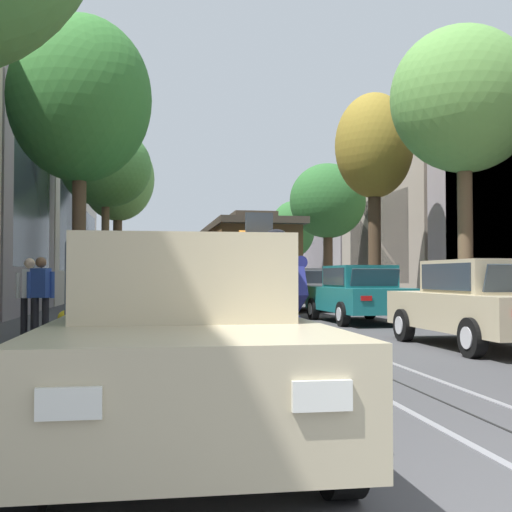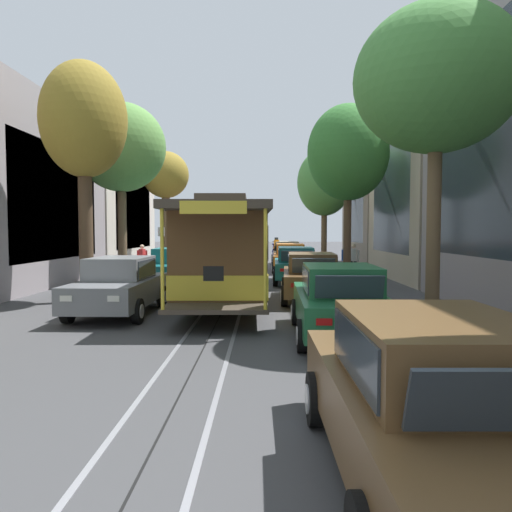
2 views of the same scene
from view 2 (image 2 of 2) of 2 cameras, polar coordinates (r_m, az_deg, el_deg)
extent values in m
plane|color=#424244|center=(16.77, -3.17, -4.92)|extent=(160.00, 160.00, 0.00)
cube|color=gray|center=(14.14, -1.78, -6.40)|extent=(0.08, 54.38, 0.01)
cube|color=gray|center=(14.23, -6.07, -6.36)|extent=(0.08, 54.38, 0.01)
cube|color=black|center=(14.17, -3.93, -6.39)|extent=(0.03, 54.38, 0.01)
cube|color=gray|center=(33.66, 15.48, 7.72)|extent=(4.77, 8.98, 10.24)
cube|color=#2D3842|center=(33.11, 11.47, 6.96)|extent=(0.04, 6.49, 6.15)
cube|color=#BCAD93|center=(24.82, 21.34, 7.27)|extent=(5.18, 8.98, 8.48)
cube|color=#2D3842|center=(24.02, 15.53, 6.50)|extent=(0.04, 6.49, 5.09)
cube|color=#2D3842|center=(15.37, 24.53, 11.82)|extent=(0.04, 6.49, 6.32)
cube|color=beige|center=(33.32, -18.92, 5.60)|extent=(5.73, 11.29, 7.79)
cube|color=#2D3842|center=(32.45, -14.15, 5.06)|extent=(0.04, 8.12, 4.68)
cube|color=#2D3842|center=(21.47, -22.25, 5.88)|extent=(0.04, 8.12, 4.62)
cube|color=#C1B28E|center=(32.46, 3.63, 0.10)|extent=(1.84, 4.31, 0.66)
cube|color=#C1B28E|center=(32.28, 3.65, 1.20)|extent=(1.49, 2.08, 0.60)
cube|color=#2D3842|center=(33.12, 3.57, 1.22)|extent=(1.33, 0.23, 0.47)
cube|color=#2D3842|center=(31.10, 3.77, 1.10)|extent=(1.30, 0.21, 0.45)
cube|color=#2D3842|center=(32.25, 2.32, 1.21)|extent=(0.04, 1.81, 0.47)
cube|color=#2D3842|center=(32.33, 4.97, 1.20)|extent=(0.04, 1.81, 0.47)
cube|color=white|center=(34.58, 2.51, 0.45)|extent=(0.28, 0.04, 0.14)
cube|color=#B21414|center=(30.27, 2.81, 0.08)|extent=(0.28, 0.04, 0.12)
cube|color=white|center=(34.64, 4.35, 0.45)|extent=(0.28, 0.04, 0.14)
cube|color=#B21414|center=(30.34, 4.91, 0.07)|extent=(0.28, 0.04, 0.12)
cylinder|color=black|center=(33.77, 2.01, -0.34)|extent=(0.21, 0.64, 0.64)
cylinder|color=silver|center=(33.77, 1.83, -0.34)|extent=(0.02, 0.35, 0.35)
cylinder|color=black|center=(33.87, 4.99, -0.34)|extent=(0.21, 0.64, 0.64)
cylinder|color=silver|center=(33.87, 5.18, -0.34)|extent=(0.02, 0.35, 0.35)
cylinder|color=black|center=(31.11, 2.15, -0.63)|extent=(0.21, 0.64, 0.64)
cylinder|color=silver|center=(31.11, 1.95, -0.63)|extent=(0.02, 0.35, 0.35)
cylinder|color=black|center=(31.21, 5.38, -0.63)|extent=(0.21, 0.64, 0.64)
cylinder|color=silver|center=(31.22, 5.58, -0.63)|extent=(0.02, 0.35, 0.35)
cube|color=orange|center=(26.95, 4.02, -0.51)|extent=(1.91, 4.35, 0.66)
cube|color=orange|center=(26.76, 4.03, 0.82)|extent=(1.53, 2.10, 0.60)
cube|color=#2D3842|center=(27.60, 3.98, 0.84)|extent=(1.34, 0.26, 0.47)
cube|color=#2D3842|center=(25.58, 4.10, 0.67)|extent=(1.30, 0.23, 0.45)
cube|color=#2D3842|center=(26.75, 2.43, 0.82)|extent=(0.08, 1.81, 0.47)
cube|color=#2D3842|center=(26.80, 5.63, 0.81)|extent=(0.08, 1.81, 0.47)
cube|color=white|center=(29.09, 2.80, -0.05)|extent=(0.28, 0.05, 0.14)
cube|color=#B21414|center=(24.77, 2.87, -0.59)|extent=(0.28, 0.05, 0.12)
cube|color=white|center=(29.11, 5.00, -0.05)|extent=(0.28, 0.05, 0.14)
cube|color=#B21414|center=(24.81, 5.44, -0.60)|extent=(0.28, 0.05, 0.12)
cylinder|color=black|center=(28.29, 2.16, -1.00)|extent=(0.22, 0.65, 0.64)
cylinder|color=silver|center=(28.29, 1.93, -1.00)|extent=(0.03, 0.35, 0.35)
cylinder|color=black|center=(28.33, 5.72, -1.01)|extent=(0.22, 0.65, 0.64)
cylinder|color=silver|center=(28.34, 5.94, -1.01)|extent=(0.03, 0.35, 0.35)
cylinder|color=black|center=(25.63, 2.13, -1.43)|extent=(0.22, 0.65, 0.64)
cylinder|color=silver|center=(25.63, 1.88, -1.43)|extent=(0.03, 0.35, 0.35)
cylinder|color=black|center=(25.68, 6.06, -1.43)|extent=(0.22, 0.65, 0.64)
cylinder|color=silver|center=(25.69, 6.31, -1.43)|extent=(0.03, 0.35, 0.35)
cube|color=#196B70|center=(21.35, 4.68, -1.45)|extent=(1.91, 4.34, 0.66)
cube|color=#196B70|center=(21.16, 4.71, 0.21)|extent=(1.53, 2.10, 0.60)
cube|color=#2D3842|center=(21.99, 4.62, 0.27)|extent=(1.34, 0.26, 0.47)
cube|color=#2D3842|center=(19.98, 4.84, -0.01)|extent=(1.30, 0.23, 0.45)
cube|color=#2D3842|center=(21.14, 2.68, 0.22)|extent=(0.08, 1.81, 0.47)
cube|color=#2D3842|center=(21.20, 6.73, 0.21)|extent=(0.08, 1.81, 0.47)
cube|color=white|center=(23.48, 3.11, -0.79)|extent=(0.28, 0.05, 0.14)
cube|color=#B21414|center=(19.17, 3.28, -1.67)|extent=(0.28, 0.05, 0.12)
cube|color=white|center=(23.52, 5.83, -0.80)|extent=(0.28, 0.05, 0.14)
cube|color=#B21414|center=(19.22, 6.61, -1.67)|extent=(0.28, 0.05, 0.12)
cylinder|color=black|center=(22.69, 2.32, -2.02)|extent=(0.22, 0.64, 0.64)
cylinder|color=silver|center=(22.69, 2.04, -2.01)|extent=(0.03, 0.35, 0.35)
cylinder|color=black|center=(22.75, 6.76, -2.02)|extent=(0.22, 0.64, 0.64)
cylinder|color=silver|center=(22.76, 7.03, -2.02)|extent=(0.03, 0.35, 0.35)
cylinder|color=black|center=(20.03, 2.31, -2.69)|extent=(0.22, 0.64, 0.64)
cylinder|color=silver|center=(20.03, 2.00, -2.69)|extent=(0.03, 0.35, 0.35)
cylinder|color=black|center=(20.11, 7.34, -2.69)|extent=(0.22, 0.64, 0.64)
cylinder|color=silver|center=(20.12, 7.65, -2.69)|extent=(0.03, 0.35, 0.35)
cube|color=brown|center=(16.10, 6.53, -2.94)|extent=(1.99, 4.38, 0.66)
cube|color=brown|center=(15.90, 6.57, -0.74)|extent=(1.57, 2.13, 0.60)
cube|color=#2D3842|center=(16.73, 6.42, -0.62)|extent=(1.34, 0.28, 0.47)
cube|color=#2D3842|center=(14.72, 6.82, -1.13)|extent=(1.30, 0.26, 0.45)
cube|color=#2D3842|center=(15.87, 3.88, -0.73)|extent=(0.11, 1.81, 0.47)
cube|color=#2D3842|center=(15.95, 9.26, -0.75)|extent=(0.11, 1.81, 0.47)
cube|color=white|center=(18.22, 4.42, -1.92)|extent=(0.28, 0.05, 0.14)
cube|color=#B21414|center=(13.92, 4.71, -3.47)|extent=(0.28, 0.05, 0.12)
cube|color=white|center=(18.27, 7.92, -1.93)|extent=(0.28, 0.05, 0.14)
cube|color=#B21414|center=(13.99, 9.29, -3.47)|extent=(0.28, 0.05, 0.12)
cylinder|color=black|center=(17.44, 3.40, -3.56)|extent=(0.23, 0.65, 0.64)
cylinder|color=silver|center=(17.44, 3.04, -3.56)|extent=(0.04, 0.35, 0.35)
cylinder|color=black|center=(17.52, 9.17, -3.56)|extent=(0.23, 0.65, 0.64)
cylinder|color=silver|center=(17.54, 9.53, -3.56)|extent=(0.04, 0.35, 0.35)
cylinder|color=black|center=(14.79, 3.38, -4.75)|extent=(0.23, 0.65, 0.64)
cylinder|color=silver|center=(14.79, 2.95, -4.75)|extent=(0.04, 0.35, 0.35)
cylinder|color=black|center=(14.89, 10.19, -4.74)|extent=(0.23, 0.65, 0.64)
cylinder|color=silver|center=(14.91, 10.61, -4.74)|extent=(0.04, 0.35, 0.35)
cube|color=#1E6038|center=(10.69, 9.83, -6.03)|extent=(1.89, 4.34, 0.66)
cube|color=#1E6038|center=(10.46, 9.97, -2.75)|extent=(1.52, 2.09, 0.60)
cube|color=#2D3842|center=(11.28, 9.38, -2.42)|extent=(1.34, 0.25, 0.47)
cube|color=#2D3842|center=(9.29, 10.98, -3.61)|extent=(1.30, 0.22, 0.45)
cube|color=#2D3842|center=(10.38, 5.87, -2.77)|extent=(0.07, 1.81, 0.47)
cube|color=#2D3842|center=(10.59, 13.99, -2.73)|extent=(0.07, 1.81, 0.47)
cube|color=white|center=(12.74, 6.02, -4.08)|extent=(0.28, 0.05, 0.14)
cube|color=#B21414|center=(8.49, 8.06, -7.71)|extent=(0.28, 0.05, 0.12)
cube|color=white|center=(12.87, 11.00, -4.05)|extent=(0.28, 0.05, 0.14)
cube|color=#B21414|center=(8.68, 15.47, -7.56)|extent=(0.28, 0.05, 0.12)
cylinder|color=black|center=(11.97, 4.74, -6.62)|extent=(0.21, 0.64, 0.64)
cylinder|color=silver|center=(11.96, 4.21, -6.62)|extent=(0.03, 0.35, 0.35)
cylinder|color=black|center=(12.18, 13.09, -6.52)|extent=(0.21, 0.64, 0.64)
cylinder|color=silver|center=(12.20, 13.60, -6.51)|extent=(0.03, 0.35, 0.35)
cylinder|color=black|center=(9.36, 5.51, -9.37)|extent=(0.21, 0.64, 0.64)
cylinder|color=silver|center=(9.35, 4.83, -9.37)|extent=(0.03, 0.35, 0.35)
cylinder|color=black|center=(9.62, 16.17, -9.12)|extent=(0.21, 0.64, 0.64)
cylinder|color=silver|center=(9.65, 16.81, -9.10)|extent=(0.03, 0.35, 0.35)
cube|color=brown|center=(4.91, 19.95, -17.19)|extent=(1.87, 4.33, 0.66)
cube|color=brown|center=(4.59, 20.74, -10.40)|extent=(1.51, 2.09, 0.60)
cube|color=#2D3842|center=(5.37, 17.54, -8.61)|extent=(1.34, 0.24, 0.47)
cube|color=#2D3842|center=(3.55, 27.73, -14.87)|extent=(1.30, 0.22, 0.45)
cube|color=#2D3842|center=(4.39, 11.39, -10.89)|extent=(0.06, 1.81, 0.47)
cube|color=white|center=(6.75, 9.02, -10.54)|extent=(0.28, 0.04, 0.14)
cube|color=white|center=(7.01, 18.21, -10.14)|extent=(0.28, 0.04, 0.14)
cylinder|color=black|center=(6.04, 7.12, -16.41)|extent=(0.21, 0.64, 0.64)
cylinder|color=silver|center=(6.03, 6.04, -16.44)|extent=(0.03, 0.35, 0.35)
cylinder|color=black|center=(6.49, 23.30, -15.25)|extent=(0.21, 0.64, 0.64)
cylinder|color=silver|center=(6.54, 24.22, -15.14)|extent=(0.03, 0.35, 0.35)
cube|color=maroon|center=(32.88, -5.86, 0.13)|extent=(1.91, 4.35, 0.66)
cube|color=maroon|center=(33.01, -5.83, 1.23)|extent=(1.53, 2.10, 0.60)
cube|color=#2D3842|center=(32.18, -6.04, 1.15)|extent=(1.34, 0.26, 0.47)
cube|color=#2D3842|center=(34.18, -5.55, 1.27)|extent=(1.30, 0.23, 0.45)
cube|color=#2D3842|center=(32.91, -4.54, 1.24)|extent=(0.08, 1.81, 0.47)
cube|color=#2D3842|center=(33.12, -7.11, 1.23)|extent=(0.08, 1.81, 0.47)
cube|color=white|center=(30.66, -5.41, 0.10)|extent=(0.28, 0.05, 0.14)
cube|color=#B21414|center=(34.94, -4.45, 0.47)|extent=(0.28, 0.05, 0.12)
cube|color=white|center=(30.84, -7.47, 0.11)|extent=(0.28, 0.05, 0.14)
cube|color=#B21414|center=(35.10, -6.26, 0.47)|extent=(0.28, 0.05, 0.12)
cylinder|color=black|center=(31.47, -4.62, -0.60)|extent=(0.22, 0.65, 0.64)
cylinder|color=silver|center=(31.45, -4.42, -0.60)|extent=(0.03, 0.35, 0.35)
cylinder|color=black|center=(31.73, -7.78, -0.59)|extent=(0.22, 0.65, 0.64)
cylinder|color=silver|center=(31.75, -7.97, -0.59)|extent=(0.03, 0.35, 0.35)
cylinder|color=black|center=(34.11, -4.07, -0.31)|extent=(0.22, 0.65, 0.64)
cylinder|color=silver|center=(34.10, -3.89, -0.31)|extent=(0.03, 0.35, 0.35)
cylinder|color=black|center=(34.35, -6.99, -0.30)|extent=(0.22, 0.65, 0.64)
cylinder|color=silver|center=(34.37, -7.17, -0.30)|extent=(0.03, 0.35, 0.35)
cube|color=#C1B28E|center=(26.77, -7.76, -0.55)|extent=(1.94, 4.36, 0.66)
cube|color=#C1B28E|center=(26.89, -7.73, 0.81)|extent=(1.54, 2.11, 0.60)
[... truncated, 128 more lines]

